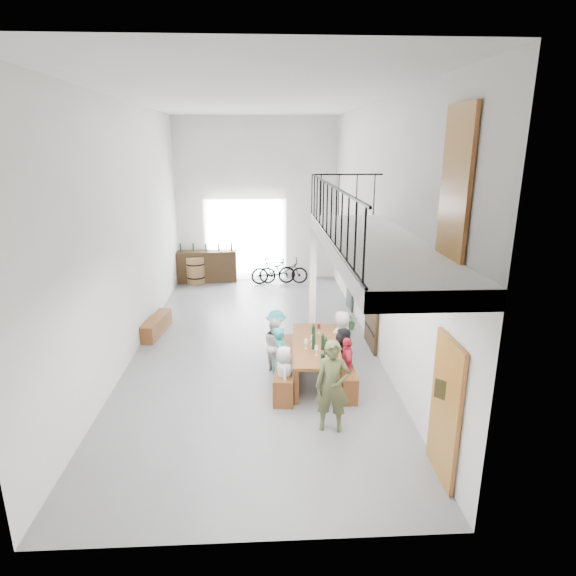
{
  "coord_description": "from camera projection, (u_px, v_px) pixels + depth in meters",
  "views": [
    {
      "loc": [
        0.22,
        -10.67,
        4.57
      ],
      "look_at": [
        0.75,
        -0.5,
        1.54
      ],
      "focal_mm": 30.0,
      "sensor_mm": 36.0,
      "label": 1
    }
  ],
  "objects": [
    {
      "name": "oak_barrel",
      "position": [
        196.0,
        270.0,
        16.44
      ],
      "size": [
        0.63,
        0.63,
        0.92
      ],
      "color": "brown",
      "rests_on": "ground"
    },
    {
      "name": "bicycle_far",
      "position": [
        273.0,
        271.0,
        16.37
      ],
      "size": [
        1.56,
        0.61,
        0.91
      ],
      "primitive_type": "imported",
      "rotation": [
        0.0,
        0.0,
        1.69
      ],
      "color": "black",
      "rests_on": "ground"
    },
    {
      "name": "guest_left_b",
      "position": [
        281.0,
        357.0,
        9.33
      ],
      "size": [
        0.32,
        0.47,
        1.23
      ],
      "primitive_type": "imported",
      "rotation": [
        0.0,
        0.0,
        1.51
      ],
      "color": "teal",
      "rests_on": "ground"
    },
    {
      "name": "guest_left_a",
      "position": [
        284.0,
        374.0,
        8.81
      ],
      "size": [
        0.35,
        0.53,
        1.08
      ],
      "primitive_type": "imported",
      "rotation": [
        0.0,
        0.0,
        1.58
      ],
      "color": "silver",
      "rests_on": "ground"
    },
    {
      "name": "bicycle_near",
      "position": [
        283.0,
        271.0,
        16.45
      ],
      "size": [
        1.68,
        0.63,
        0.87
      ],
      "primitive_type": "imported",
      "rotation": [
        0.0,
        0.0,
        1.54
      ],
      "color": "black",
      "rests_on": "ground"
    },
    {
      "name": "side_bench",
      "position": [
        157.0,
        326.0,
        12.1
      ],
      "size": [
        0.52,
        1.53,
        0.42
      ],
      "primitive_type": "cube",
      "rotation": [
        0.0,
        0.0,
        -0.13
      ],
      "color": "brown",
      "rests_on": "ground"
    },
    {
      "name": "room_walls",
      "position": [
        253.0,
        194.0,
        10.49
      ],
      "size": [
        12.0,
        12.0,
        12.0
      ],
      "color": "white",
      "rests_on": "ground"
    },
    {
      "name": "guest_right_b",
      "position": [
        343.0,
        354.0,
        9.65
      ],
      "size": [
        0.36,
        1.03,
        1.1
      ],
      "primitive_type": "imported",
      "rotation": [
        0.0,
        0.0,
        -1.6
      ],
      "color": "black",
      "rests_on": "ground"
    },
    {
      "name": "guest_left_d",
      "position": [
        276.0,
        337.0,
        10.36
      ],
      "size": [
        0.51,
        0.81,
        1.2
      ],
      "primitive_type": "imported",
      "rotation": [
        0.0,
        0.0,
        1.49
      ],
      "color": "teal",
      "rests_on": "ground"
    },
    {
      "name": "serving_counter",
      "position": [
        207.0,
        266.0,
        16.67
      ],
      "size": [
        2.07,
        0.71,
        1.07
      ],
      "primitive_type": "cube",
      "rotation": [
        0.0,
        0.0,
        0.07
      ],
      "color": "#352412",
      "rests_on": "ground"
    },
    {
      "name": "gateway_portal",
      "position": [
        246.0,
        240.0,
        16.77
      ],
      "size": [
        2.8,
        0.08,
        2.8
      ],
      "primitive_type": "cube",
      "color": "white",
      "rests_on": "ground"
    },
    {
      "name": "host_standing",
      "position": [
        332.0,
        386.0,
        7.85
      ],
      "size": [
        0.63,
        0.47,
        1.57
      ],
      "primitive_type": "imported",
      "rotation": [
        0.0,
        0.0,
        -0.18
      ],
      "color": "#4C512D",
      "rests_on": "ground"
    },
    {
      "name": "tasting_table",
      "position": [
        316.0,
        347.0,
        9.56
      ],
      "size": [
        1.07,
        2.3,
        0.79
      ],
      "rotation": [
        0.0,
        0.0,
        -0.07
      ],
      "color": "brown",
      "rests_on": "ground"
    },
    {
      "name": "floor",
      "position": [
        256.0,
        344.0,
        11.51
      ],
      "size": [
        12.0,
        12.0,
        0.0
      ],
      "primitive_type": "plane",
      "color": "slate",
      "rests_on": "ground"
    },
    {
      "name": "counter_bottles",
      "position": [
        206.0,
        247.0,
        16.49
      ],
      "size": [
        1.79,
        0.13,
        0.28
      ],
      "color": "black",
      "rests_on": "serving_counter"
    },
    {
      "name": "right_wall_decor",
      "position": [
        392.0,
        296.0,
        9.36
      ],
      "size": [
        0.07,
        8.28,
        5.07
      ],
      "color": "#A16825",
      "rests_on": "ground"
    },
    {
      "name": "tableware",
      "position": [
        318.0,
        341.0,
        9.29
      ],
      "size": [
        0.42,
        1.33,
        0.35
      ],
      "color": "black",
      "rests_on": "tasting_table"
    },
    {
      "name": "potted_plant",
      "position": [
        351.0,
        321.0,
        12.38
      ],
      "size": [
        0.38,
        0.33,
        0.42
      ],
      "primitive_type": "imported",
      "rotation": [
        0.0,
        0.0,
        -0.01
      ],
      "color": "#25541F",
      "rests_on": "ground"
    },
    {
      "name": "balcony",
      "position": [
        372.0,
        249.0,
        7.77
      ],
      "size": [
        1.52,
        5.62,
        4.0
      ],
      "color": "white",
      "rests_on": "ground"
    },
    {
      "name": "bench_inner",
      "position": [
        287.0,
        368.0,
        9.68
      ],
      "size": [
        0.61,
        2.32,
        0.53
      ],
      "primitive_type": "cube",
      "rotation": [
        0.0,
        0.0,
        -0.11
      ],
      "color": "brown",
      "rests_on": "ground"
    },
    {
      "name": "guest_left_c",
      "position": [
        275.0,
        345.0,
        10.0
      ],
      "size": [
        0.63,
        0.69,
        1.16
      ],
      "primitive_type": "imported",
      "rotation": [
        0.0,
        0.0,
        2.0
      ],
      "color": "silver",
      "rests_on": "ground"
    },
    {
      "name": "guest_right_a",
      "position": [
        347.0,
        364.0,
        9.19
      ],
      "size": [
        0.27,
        0.64,
        1.09
      ],
      "primitive_type": "imported",
      "rotation": [
        0.0,
        0.0,
        -1.57
      ],
      "color": "red",
      "rests_on": "ground"
    },
    {
      "name": "bench_wall",
      "position": [
        341.0,
        366.0,
        9.75
      ],
      "size": [
        0.3,
        2.26,
        0.52
      ],
      "primitive_type": "cube",
      "rotation": [
        0.0,
        0.0,
        -0.0
      ],
      "color": "brown",
      "rests_on": "ground"
    },
    {
      "name": "guest_right_c",
      "position": [
        342.0,
        339.0,
        10.22
      ],
      "size": [
        0.61,
        0.71,
        1.23
      ],
      "primitive_type": "imported",
      "rotation": [
        0.0,
        0.0,
        -2.0
      ],
      "color": "silver",
      "rests_on": "ground"
    }
  ]
}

